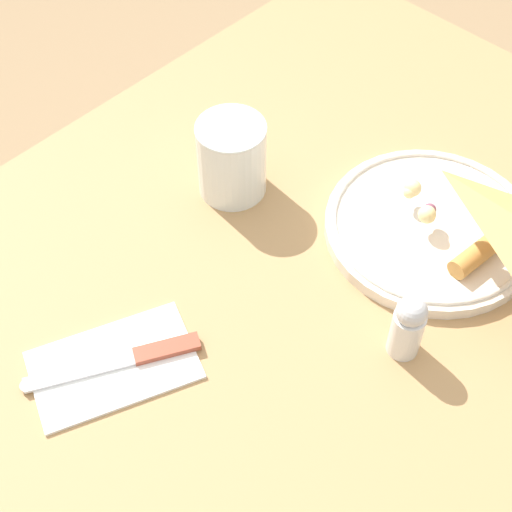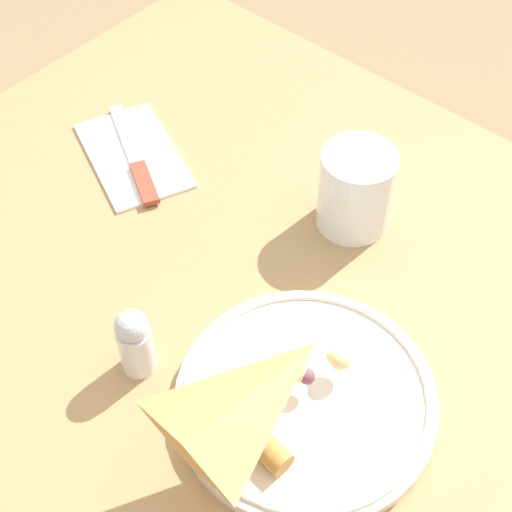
{
  "view_description": "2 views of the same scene",
  "coord_description": "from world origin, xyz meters",
  "px_view_note": "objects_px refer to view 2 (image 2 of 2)",
  "views": [
    {
      "loc": [
        0.46,
        0.35,
        1.45
      ],
      "look_at": [
        0.08,
        -0.01,
        0.79
      ],
      "focal_mm": 55.0,
      "sensor_mm": 36.0,
      "label": 1
    },
    {
      "loc": [
        -0.33,
        0.39,
        1.4
      ],
      "look_at": [
        0.01,
        0.0,
        0.78
      ],
      "focal_mm": 55.0,
      "sensor_mm": 36.0,
      "label": 2
    }
  ],
  "objects_px": {
    "napkin_folded": "(133,155)",
    "butter_knife": "(135,157)",
    "dining_table": "(266,349)",
    "plate_pizza": "(306,397)",
    "milk_glass": "(356,191)",
    "salt_shaker": "(135,342)"
  },
  "relations": [
    {
      "from": "dining_table",
      "to": "napkin_folded",
      "type": "distance_m",
      "value": 0.29
    },
    {
      "from": "napkin_folded",
      "to": "butter_knife",
      "type": "bearing_deg",
      "value": 150.76
    },
    {
      "from": "milk_glass",
      "to": "napkin_folded",
      "type": "distance_m",
      "value": 0.29
    },
    {
      "from": "dining_table",
      "to": "butter_knife",
      "type": "relative_size",
      "value": 5.56
    },
    {
      "from": "milk_glass",
      "to": "salt_shaker",
      "type": "height_order",
      "value": "milk_glass"
    },
    {
      "from": "dining_table",
      "to": "salt_shaker",
      "type": "height_order",
      "value": "salt_shaker"
    },
    {
      "from": "milk_glass",
      "to": "napkin_folded",
      "type": "height_order",
      "value": "milk_glass"
    },
    {
      "from": "milk_glass",
      "to": "butter_knife",
      "type": "relative_size",
      "value": 0.58
    },
    {
      "from": "napkin_folded",
      "to": "salt_shaker",
      "type": "distance_m",
      "value": 0.31
    },
    {
      "from": "milk_glass",
      "to": "butter_knife",
      "type": "xyz_separation_m",
      "value": [
        0.26,
        0.1,
        -0.04
      ]
    },
    {
      "from": "napkin_folded",
      "to": "butter_knife",
      "type": "relative_size",
      "value": 1.12
    },
    {
      "from": "dining_table",
      "to": "milk_glass",
      "type": "relative_size",
      "value": 9.66
    },
    {
      "from": "plate_pizza",
      "to": "salt_shaker",
      "type": "xyz_separation_m",
      "value": [
        0.15,
        0.07,
        0.03
      ]
    },
    {
      "from": "butter_knife",
      "to": "salt_shaker",
      "type": "height_order",
      "value": "salt_shaker"
    },
    {
      "from": "dining_table",
      "to": "milk_glass",
      "type": "xyz_separation_m",
      "value": [
        -0.01,
        -0.14,
        0.17
      ]
    },
    {
      "from": "plate_pizza",
      "to": "milk_glass",
      "type": "distance_m",
      "value": 0.25
    },
    {
      "from": "dining_table",
      "to": "napkin_folded",
      "type": "xyz_separation_m",
      "value": [
        0.26,
        -0.05,
        0.12
      ]
    },
    {
      "from": "plate_pizza",
      "to": "dining_table",
      "type": "bearing_deg",
      "value": -34.98
    },
    {
      "from": "salt_shaker",
      "to": "dining_table",
      "type": "bearing_deg",
      "value": -101.94
    },
    {
      "from": "dining_table",
      "to": "butter_knife",
      "type": "distance_m",
      "value": 0.29
    },
    {
      "from": "dining_table",
      "to": "milk_glass",
      "type": "bearing_deg",
      "value": -93.75
    },
    {
      "from": "napkin_folded",
      "to": "plate_pizza",
      "type": "bearing_deg",
      "value": 160.99
    }
  ]
}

